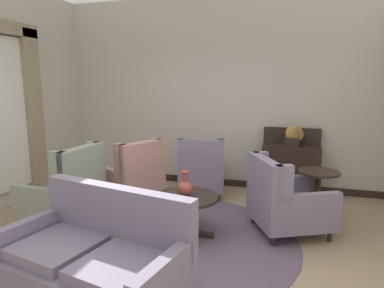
{
  "coord_description": "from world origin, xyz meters",
  "views": [
    {
      "loc": [
        1.28,
        -3.38,
        1.91
      ],
      "look_at": [
        0.12,
        0.61,
        1.15
      ],
      "focal_mm": 31.85,
      "sensor_mm": 36.0,
      "label": 1
    }
  ],
  "objects_px": {
    "sideboard": "(290,166)",
    "gramophone": "(295,133)",
    "coffee_table": "(186,204)",
    "armchair_far_left": "(284,201)",
    "side_table": "(317,192)",
    "armchair_back_corner": "(133,179)",
    "settee": "(96,257)",
    "armchair_near_window": "(201,172)",
    "porcelain_vase": "(185,187)",
    "armchair_foreground_right": "(67,193)"
  },
  "relations": [
    {
      "from": "side_table",
      "to": "coffee_table",
      "type": "bearing_deg",
      "value": -152.54
    },
    {
      "from": "armchair_foreground_right",
      "to": "porcelain_vase",
      "type": "bearing_deg",
      "value": 96.61
    },
    {
      "from": "coffee_table",
      "to": "settee",
      "type": "distance_m",
      "value": 1.49
    },
    {
      "from": "armchair_foreground_right",
      "to": "gramophone",
      "type": "relative_size",
      "value": 2.33
    },
    {
      "from": "armchair_back_corner",
      "to": "sideboard",
      "type": "relative_size",
      "value": 0.93
    },
    {
      "from": "porcelain_vase",
      "to": "side_table",
      "type": "height_order",
      "value": "porcelain_vase"
    },
    {
      "from": "coffee_table",
      "to": "armchair_far_left",
      "type": "bearing_deg",
      "value": 20.34
    },
    {
      "from": "armchair_foreground_right",
      "to": "sideboard",
      "type": "height_order",
      "value": "sideboard"
    },
    {
      "from": "armchair_back_corner",
      "to": "armchair_foreground_right",
      "type": "bearing_deg",
      "value": -5.8
    },
    {
      "from": "side_table",
      "to": "armchair_back_corner",
      "type": "bearing_deg",
      "value": -176.99
    },
    {
      "from": "armchair_near_window",
      "to": "sideboard",
      "type": "distance_m",
      "value": 1.52
    },
    {
      "from": "armchair_foreground_right",
      "to": "sideboard",
      "type": "distance_m",
      "value": 3.54
    },
    {
      "from": "armchair_back_corner",
      "to": "armchair_far_left",
      "type": "bearing_deg",
      "value": 111.02
    },
    {
      "from": "armchair_near_window",
      "to": "armchair_far_left",
      "type": "relative_size",
      "value": 0.87
    },
    {
      "from": "armchair_foreground_right",
      "to": "side_table",
      "type": "distance_m",
      "value": 3.34
    },
    {
      "from": "armchair_back_corner",
      "to": "gramophone",
      "type": "distance_m",
      "value": 2.69
    },
    {
      "from": "armchair_near_window",
      "to": "porcelain_vase",
      "type": "bearing_deg",
      "value": 82.67
    },
    {
      "from": "settee",
      "to": "armchair_foreground_right",
      "type": "xyz_separation_m",
      "value": [
        -1.23,
        1.28,
        0.05
      ]
    },
    {
      "from": "armchair_far_left",
      "to": "gramophone",
      "type": "height_order",
      "value": "gramophone"
    },
    {
      "from": "armchair_near_window",
      "to": "armchair_foreground_right",
      "type": "xyz_separation_m",
      "value": [
        -1.4,
        -1.64,
        0.02
      ]
    },
    {
      "from": "gramophone",
      "to": "armchair_foreground_right",
      "type": "bearing_deg",
      "value": -144.8
    },
    {
      "from": "settee",
      "to": "sideboard",
      "type": "xyz_separation_m",
      "value": [
        1.61,
        3.4,
        0.11
      ]
    },
    {
      "from": "coffee_table",
      "to": "armchair_back_corner",
      "type": "relative_size",
      "value": 0.75
    },
    {
      "from": "side_table",
      "to": "armchair_far_left",
      "type": "bearing_deg",
      "value": -137.09
    },
    {
      "from": "sideboard",
      "to": "armchair_foreground_right",
      "type": "bearing_deg",
      "value": -143.25
    },
    {
      "from": "side_table",
      "to": "gramophone",
      "type": "xyz_separation_m",
      "value": [
        -0.32,
        1.05,
        0.64
      ]
    },
    {
      "from": "porcelain_vase",
      "to": "armchair_near_window",
      "type": "relative_size",
      "value": 0.32
    },
    {
      "from": "armchair_foreground_right",
      "to": "settee",
      "type": "bearing_deg",
      "value": 46.43
    },
    {
      "from": "settee",
      "to": "side_table",
      "type": "bearing_deg",
      "value": 60.87
    },
    {
      "from": "settee",
      "to": "gramophone",
      "type": "bearing_deg",
      "value": 75.36
    },
    {
      "from": "armchair_near_window",
      "to": "armchair_back_corner",
      "type": "height_order",
      "value": "armchair_back_corner"
    },
    {
      "from": "settee",
      "to": "porcelain_vase",
      "type": "bearing_deg",
      "value": 86.69
    },
    {
      "from": "armchair_back_corner",
      "to": "side_table",
      "type": "xyz_separation_m",
      "value": [
        2.64,
        0.14,
        0.0
      ]
    },
    {
      "from": "armchair_near_window",
      "to": "gramophone",
      "type": "distance_m",
      "value": 1.67
    },
    {
      "from": "sideboard",
      "to": "porcelain_vase",
      "type": "bearing_deg",
      "value": -121.5
    },
    {
      "from": "porcelain_vase",
      "to": "armchair_foreground_right",
      "type": "height_order",
      "value": "armchair_foreground_right"
    },
    {
      "from": "armchair_far_left",
      "to": "sideboard",
      "type": "distance_m",
      "value": 1.53
    },
    {
      "from": "armchair_near_window",
      "to": "armchair_far_left",
      "type": "bearing_deg",
      "value": 127.45
    },
    {
      "from": "armchair_back_corner",
      "to": "side_table",
      "type": "relative_size",
      "value": 1.42
    },
    {
      "from": "armchair_near_window",
      "to": "gramophone",
      "type": "relative_size",
      "value": 2.16
    },
    {
      "from": "settee",
      "to": "armchair_back_corner",
      "type": "height_order",
      "value": "armchair_back_corner"
    },
    {
      "from": "armchair_near_window",
      "to": "settee",
      "type": "bearing_deg",
      "value": 71.58
    },
    {
      "from": "sideboard",
      "to": "gramophone",
      "type": "height_order",
      "value": "gramophone"
    },
    {
      "from": "coffee_table",
      "to": "sideboard",
      "type": "bearing_deg",
      "value": 57.92
    },
    {
      "from": "coffee_table",
      "to": "armchair_near_window",
      "type": "bearing_deg",
      "value": 97.99
    },
    {
      "from": "armchair_far_left",
      "to": "armchair_back_corner",
      "type": "distance_m",
      "value": 2.23
    },
    {
      "from": "settee",
      "to": "armchair_back_corner",
      "type": "xyz_separation_m",
      "value": [
        -0.67,
        2.12,
        0.05
      ]
    },
    {
      "from": "armchair_foreground_right",
      "to": "sideboard",
      "type": "bearing_deg",
      "value": 129.33
    },
    {
      "from": "armchair_far_left",
      "to": "gramophone",
      "type": "distance_m",
      "value": 1.6
    },
    {
      "from": "settee",
      "to": "coffee_table",
      "type": "bearing_deg",
      "value": 87.16
    }
  ]
}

